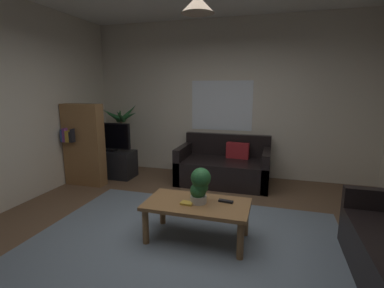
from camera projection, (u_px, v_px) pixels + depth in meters
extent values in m
cube|color=brown|center=(184.00, 244.00, 3.09)|extent=(5.22, 5.26, 0.02)
cube|color=slate|center=(178.00, 253.00, 2.90)|extent=(3.40, 2.89, 0.01)
cube|color=beige|center=(227.00, 99.00, 5.30)|extent=(5.34, 0.06, 2.89)
cube|color=white|center=(221.00, 106.00, 5.32)|extent=(1.15, 0.01, 0.92)
cube|color=black|center=(223.00, 172.00, 4.99)|extent=(1.57, 0.89, 0.42)
cube|color=black|center=(227.00, 145.00, 5.27)|extent=(1.57, 0.12, 0.40)
cube|color=black|center=(184.00, 163.00, 5.17)|extent=(0.12, 0.89, 0.64)
cube|color=black|center=(266.00, 169.00, 4.77)|extent=(0.12, 0.89, 0.64)
cube|color=maroon|center=(238.00, 151.00, 5.05)|extent=(0.41, 0.15, 0.28)
cube|color=olive|center=(197.00, 204.00, 3.10)|extent=(1.14, 0.60, 0.04)
cylinder|color=olive|center=(146.00, 227.00, 3.05)|extent=(0.07, 0.07, 0.39)
cylinder|color=olive|center=(240.00, 241.00, 2.77)|extent=(0.07, 0.07, 0.39)
cylinder|color=olive|center=(163.00, 208.00, 3.51)|extent=(0.07, 0.07, 0.39)
cylinder|color=olive|center=(245.00, 219.00, 3.23)|extent=(0.07, 0.07, 0.39)
cube|color=gold|center=(187.00, 203.00, 3.05)|extent=(0.13, 0.10, 0.02)
cube|color=black|center=(226.00, 201.00, 3.10)|extent=(0.16, 0.07, 0.02)
cylinder|color=beige|center=(198.00, 199.00, 3.09)|extent=(0.18, 0.18, 0.08)
sphere|color=#235B2D|center=(198.00, 190.00, 3.06)|extent=(0.18, 0.18, 0.18)
sphere|color=#235B2D|center=(201.00, 187.00, 3.05)|extent=(0.17, 0.17, 0.17)
sphere|color=#235B2D|center=(201.00, 178.00, 3.03)|extent=(0.22, 0.22, 0.22)
cube|color=black|center=(111.00, 163.00, 5.37)|extent=(0.90, 0.44, 0.50)
cube|color=black|center=(109.00, 136.00, 5.25)|extent=(0.85, 0.05, 0.48)
cube|color=black|center=(108.00, 136.00, 5.22)|extent=(0.81, 0.00, 0.44)
cube|color=black|center=(110.00, 150.00, 5.30)|extent=(0.24, 0.16, 0.04)
cylinder|color=beige|center=(123.00, 162.00, 5.83)|extent=(0.32, 0.32, 0.30)
cylinder|color=brown|center=(122.00, 138.00, 5.73)|extent=(0.05, 0.05, 0.74)
cone|color=#235B2D|center=(129.00, 116.00, 5.57)|extent=(0.42, 0.16, 0.25)
cone|color=#235B2D|center=(129.00, 112.00, 5.73)|extent=(0.29, 0.36, 0.38)
cone|color=#235B2D|center=(120.00, 114.00, 5.85)|extent=(0.31, 0.46, 0.33)
cone|color=#235B2D|center=(112.00, 115.00, 5.69)|extent=(0.45, 0.11, 0.28)
cone|color=#235B2D|center=(114.00, 117.00, 5.52)|extent=(0.21, 0.37, 0.28)
cone|color=#235B2D|center=(120.00, 116.00, 5.40)|extent=(0.26, 0.51, 0.35)
cube|color=olive|center=(84.00, 145.00, 4.85)|extent=(0.70, 0.22, 1.40)
cube|color=#2D4C8C|center=(64.00, 135.00, 4.78)|extent=(0.03, 0.16, 0.21)
cube|color=#72387F|center=(66.00, 135.00, 4.76)|extent=(0.05, 0.16, 0.23)
cube|color=gold|center=(69.00, 136.00, 4.75)|extent=(0.04, 0.16, 0.19)
cube|color=gold|center=(71.00, 136.00, 4.74)|extent=(0.03, 0.16, 0.20)
cube|color=black|center=(72.00, 137.00, 4.73)|extent=(0.03, 0.16, 0.18)
cube|color=black|center=(74.00, 135.00, 4.72)|extent=(0.03, 0.16, 0.22)
cone|color=tan|center=(198.00, 4.00, 2.70)|extent=(0.32, 0.32, 0.16)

